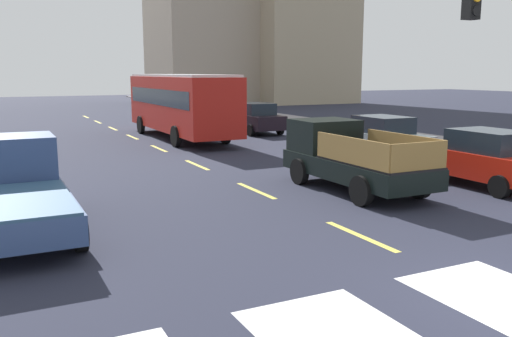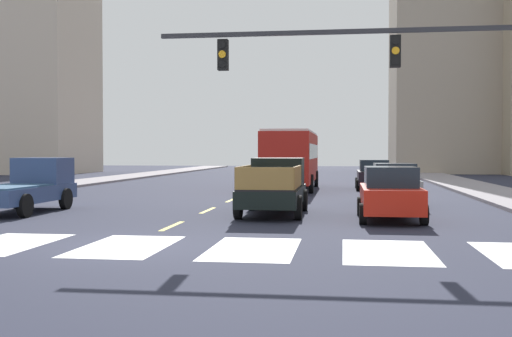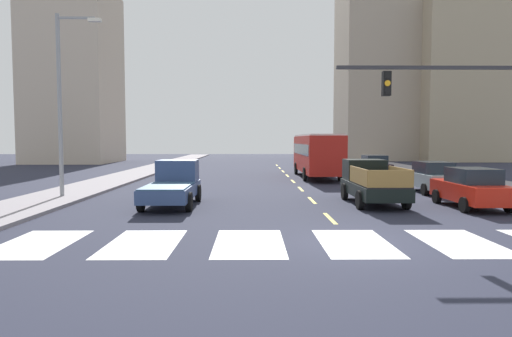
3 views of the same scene
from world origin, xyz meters
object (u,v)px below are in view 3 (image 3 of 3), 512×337
at_px(pickup_stakebed, 371,183).
at_px(city_bus, 317,152).
at_px(sedan_near_left, 374,166).
at_px(sedan_near_right, 471,188).
at_px(pickup_dark, 174,184).
at_px(sedan_mid, 432,177).
at_px(streetlight_left, 63,98).

bearing_deg(pickup_stakebed, city_bus, 93.29).
relative_size(sedan_near_left, sedan_near_right, 1.00).
bearing_deg(pickup_dark, sedan_near_right, -8.35).
bearing_deg(sedan_mid, streetlight_left, -173.78).
xyz_separation_m(pickup_stakebed, sedan_near_left, (4.13, 14.64, -0.08)).
distance_m(city_bus, sedan_mid, 11.20).
height_order(pickup_dark, sedan_near_left, pickup_dark).
relative_size(city_bus, sedan_mid, 2.45).
bearing_deg(pickup_stakebed, sedan_mid, 43.02).
bearing_deg(city_bus, streetlight_left, -138.25).
relative_size(pickup_dark, sedan_near_right, 1.18).
bearing_deg(pickup_dark, sedan_mid, 14.98).
xyz_separation_m(sedan_near_left, sedan_mid, (0.32, -10.65, 0.00)).
distance_m(pickup_dark, sedan_near_left, 20.04).
distance_m(pickup_dark, city_bus, 16.80).
distance_m(city_bus, sedan_near_right, 16.23).
bearing_deg(pickup_stakebed, streetlight_left, 175.34).
bearing_deg(pickup_dark, streetlight_left, 157.49).
relative_size(sedan_near_left, sedan_mid, 1.00).
bearing_deg(city_bus, sedan_near_right, -73.64).
bearing_deg(pickup_stakebed, pickup_dark, -175.81).
bearing_deg(sedan_near_left, pickup_stakebed, -107.83).
bearing_deg(sedan_mid, sedan_near_left, 90.64).
relative_size(pickup_dark, sedan_near_left, 1.18).
bearing_deg(sedan_mid, pickup_stakebed, -139.30).
distance_m(pickup_stakebed, sedan_near_left, 15.21).
bearing_deg(sedan_near_right, city_bus, 103.98).
bearing_deg(city_bus, sedan_mid, -62.98).
xyz_separation_m(pickup_stakebed, city_bus, (-0.50, 13.96, 1.02)).
height_order(pickup_dark, streetlight_left, streetlight_left).
bearing_deg(sedan_near_left, city_bus, -173.77).
height_order(city_bus, streetlight_left, streetlight_left).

